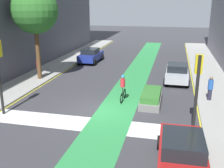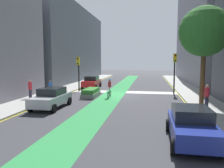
# 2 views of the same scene
# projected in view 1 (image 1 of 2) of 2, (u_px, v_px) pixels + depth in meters

# --- Properties ---
(ground_plane) EXTENTS (120.00, 120.00, 0.00)m
(ground_plane) POSITION_uv_depth(u_px,v_px,m) (100.00, 111.00, 16.81)
(ground_plane) COLOR #38383D
(bike_lane_paint) EXTENTS (2.40, 60.00, 0.01)m
(bike_lane_paint) POSITION_uv_depth(u_px,v_px,m) (115.00, 112.00, 16.60)
(bike_lane_paint) COLOR #2D8C47
(bike_lane_paint) RESTS_ON ground_plane
(crosswalk_band) EXTENTS (12.00, 1.80, 0.01)m
(crosswalk_band) POSITION_uv_depth(u_px,v_px,m) (90.00, 124.00, 14.95)
(crosswalk_band) COLOR silver
(crosswalk_band) RESTS_ON ground_plane
(curb_stripe_left) EXTENTS (0.16, 60.00, 0.01)m
(curb_stripe_left) POSITION_uv_depth(u_px,v_px,m) (14.00, 103.00, 18.10)
(curb_stripe_left) COLOR yellow
(curb_stripe_left) RESTS_ON ground_plane
(curb_stripe_right) EXTENTS (0.16, 60.00, 0.01)m
(curb_stripe_right) POSITION_uv_depth(u_px,v_px,m) (200.00, 120.00, 15.52)
(curb_stripe_right) COLOR yellow
(curb_stripe_right) RESTS_ON ground_plane
(traffic_signal_near_right) EXTENTS (0.35, 0.52, 4.09)m
(traffic_signal_near_right) POSITION_uv_depth(u_px,v_px,m) (198.00, 79.00, 13.22)
(traffic_signal_near_right) COLOR black
(traffic_signal_near_right) RESTS_ON ground_plane
(car_red_right_near) EXTENTS (2.10, 4.24, 1.57)m
(car_red_right_near) POSITION_uv_depth(u_px,v_px,m) (182.00, 153.00, 10.66)
(car_red_right_near) COLOR #A51919
(car_red_right_near) RESTS_ON ground_plane
(car_silver_right_far) EXTENTS (2.07, 4.22, 1.57)m
(car_silver_right_far) POSITION_uv_depth(u_px,v_px,m) (177.00, 73.00, 22.65)
(car_silver_right_far) COLOR #B2B7BF
(car_silver_right_far) RESTS_ON ground_plane
(car_blue_left_far) EXTENTS (2.07, 4.22, 1.57)m
(car_blue_left_far) POSITION_uv_depth(u_px,v_px,m) (91.00, 55.00, 30.01)
(car_blue_left_far) COLOR navy
(car_blue_left_far) RESTS_ON ground_plane
(cyclist_in_lane) EXTENTS (0.32, 1.73, 1.86)m
(cyclist_in_lane) POSITION_uv_depth(u_px,v_px,m) (123.00, 87.00, 18.20)
(cyclist_in_lane) COLOR black
(cyclist_in_lane) RESTS_ON ground_plane
(pedestrian_sidewalk_right_a) EXTENTS (0.34, 0.34, 1.63)m
(pedestrian_sidewalk_right_a) POSITION_uv_depth(u_px,v_px,m) (210.00, 88.00, 18.04)
(pedestrian_sidewalk_right_a) COLOR #262638
(pedestrian_sidewalk_right_a) RESTS_ON sidewalk_right
(pedestrian_sidewalk_left_a) EXTENTS (0.34, 0.34, 1.71)m
(pedestrian_sidewalk_left_a) POSITION_uv_depth(u_px,v_px,m) (39.00, 67.00, 23.55)
(pedestrian_sidewalk_left_a) COLOR #262638
(pedestrian_sidewalk_left_a) RESTS_ON sidewalk_left
(street_tree_near) EXTENTS (3.81, 3.81, 7.63)m
(street_tree_near) POSITION_uv_depth(u_px,v_px,m) (35.00, 10.00, 21.70)
(street_tree_near) COLOR brown
(street_tree_near) RESTS_ON sidewalk_left
(median_planter) EXTENTS (1.31, 3.20, 0.85)m
(median_planter) POSITION_uv_depth(u_px,v_px,m) (151.00, 98.00, 17.91)
(median_planter) COLOR slate
(median_planter) RESTS_ON ground_plane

